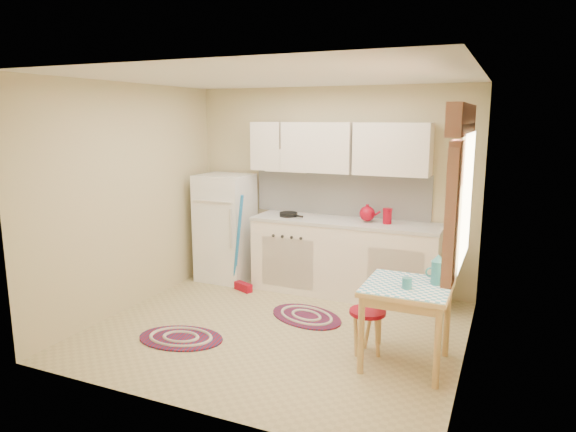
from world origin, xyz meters
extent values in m
plane|color=tan|center=(0.00, 0.00, 0.00)|extent=(3.60, 3.60, 0.00)
cube|color=silver|center=(0.00, 0.00, 2.50)|extent=(3.60, 3.20, 0.04)
cube|color=tan|center=(0.00, 1.60, 1.25)|extent=(3.60, 0.04, 2.50)
cube|color=tan|center=(0.00, -1.60, 1.25)|extent=(3.60, 0.04, 2.50)
cube|color=tan|center=(-1.80, 0.00, 1.25)|extent=(0.04, 3.20, 2.50)
cube|color=tan|center=(1.80, 0.00, 1.25)|extent=(0.04, 3.20, 2.50)
cube|color=white|center=(0.12, 1.59, 1.20)|extent=(2.25, 0.03, 0.55)
cube|color=white|center=(0.12, 1.44, 1.77)|extent=(2.25, 0.33, 0.60)
cube|color=white|center=(1.78, -0.55, 1.55)|extent=(0.04, 0.85, 0.95)
cube|color=white|center=(-1.34, 1.25, 0.70)|extent=(0.65, 0.60, 1.40)
cube|color=white|center=(0.29, 1.30, 0.44)|extent=(2.25, 0.60, 0.88)
cube|color=beige|center=(0.29, 1.30, 0.90)|extent=(2.27, 0.62, 0.04)
cylinder|color=black|center=(-0.43, 1.25, 0.94)|extent=(0.29, 0.29, 0.05)
cylinder|color=#9C0518|center=(0.79, 1.30, 1.00)|extent=(0.10, 0.10, 0.16)
cube|color=#E2B771|center=(1.33, -0.23, 0.36)|extent=(0.72, 0.72, 0.72)
cylinder|color=#9C0518|center=(0.98, -0.17, 0.21)|extent=(0.38, 0.38, 0.42)
cylinder|color=#28717C|center=(1.34, -0.33, 0.77)|extent=(0.10, 0.10, 0.10)
camera|label=1|loc=(2.08, -4.47, 2.13)|focal=32.00mm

